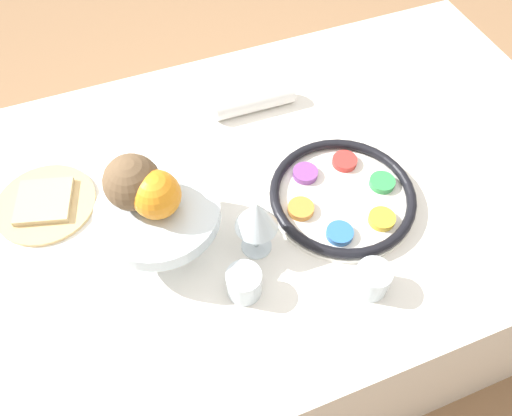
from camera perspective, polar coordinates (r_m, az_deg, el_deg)
ground_plane at (r=1.67m, az=0.02°, el=-13.34°), size 8.00×8.00×0.00m
dining_table at (r=1.34m, az=0.03°, el=-7.43°), size 1.51×0.87×0.74m
seder_plate at (r=1.01m, az=9.82°, el=1.37°), size 0.29×0.29×0.03m
wine_glass at (r=0.87m, az=0.06°, el=-0.97°), size 0.08×0.08×0.14m
fruit_stand at (r=0.90m, az=-11.04°, el=-0.74°), size 0.22×0.22×0.11m
orange_fruit at (r=0.85m, az=-11.35°, el=1.51°), size 0.08×0.08×0.08m
coconut at (r=0.86m, az=-13.96°, el=2.87°), size 0.10×0.10×0.10m
bread_plate at (r=1.08m, az=-22.95°, el=0.53°), size 0.20×0.20×0.02m
napkin_roll at (r=1.17m, az=-0.24°, el=12.10°), size 0.19×0.05×0.05m
cup_near at (r=0.91m, az=13.12°, el=-7.94°), size 0.06×0.06×0.06m
cup_far at (r=0.88m, az=-1.38°, el=-8.57°), size 0.06×0.06×0.06m
spoon at (r=1.21m, az=-1.12°, el=12.65°), size 0.16×0.02×0.01m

